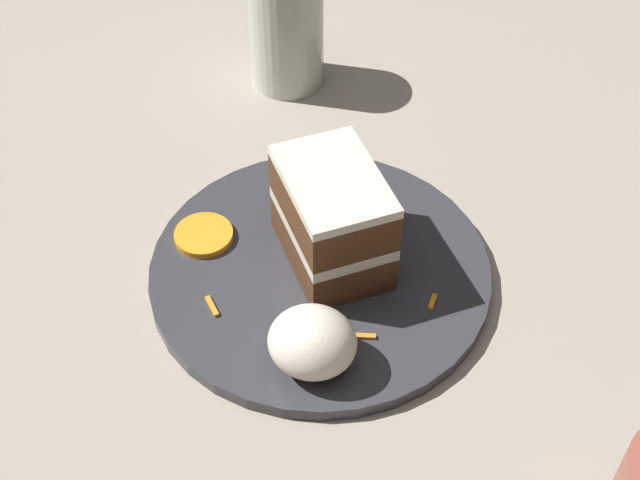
% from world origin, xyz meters
% --- Properties ---
extents(ground_plane, '(6.00, 6.00, 0.00)m').
position_xyz_m(ground_plane, '(0.00, 0.00, 0.00)').
color(ground_plane, '#4C4742').
rests_on(ground_plane, ground).
extents(dining_table, '(1.00, 1.18, 0.03)m').
position_xyz_m(dining_table, '(0.00, 0.00, 0.01)').
color(dining_table, gray).
rests_on(dining_table, ground).
extents(plate, '(0.28, 0.28, 0.01)m').
position_xyz_m(plate, '(-0.03, -0.05, 0.04)').
color(plate, '#333338').
rests_on(plate, dining_table).
extents(cake_slice, '(0.12, 0.13, 0.09)m').
position_xyz_m(cake_slice, '(-0.04, -0.06, 0.09)').
color(cake_slice, '#4C2D19').
rests_on(cake_slice, plate).
extents(cream_dollop, '(0.07, 0.06, 0.05)m').
position_xyz_m(cream_dollop, '(-0.04, 0.05, 0.07)').
color(cream_dollop, silver).
rests_on(cream_dollop, plate).
extents(orange_garnish, '(0.05, 0.05, 0.01)m').
position_xyz_m(orange_garnish, '(0.07, -0.06, 0.05)').
color(orange_garnish, orange).
rests_on(orange_garnish, plate).
extents(carrot_shreds_scatter, '(0.18, 0.18, 0.00)m').
position_xyz_m(carrot_shreds_scatter, '(-0.03, -0.06, 0.04)').
color(carrot_shreds_scatter, orange).
rests_on(carrot_shreds_scatter, plate).
extents(drinking_glass, '(0.07, 0.07, 0.12)m').
position_xyz_m(drinking_glass, '(0.05, -0.31, 0.08)').
color(drinking_glass, beige).
rests_on(drinking_glass, dining_table).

